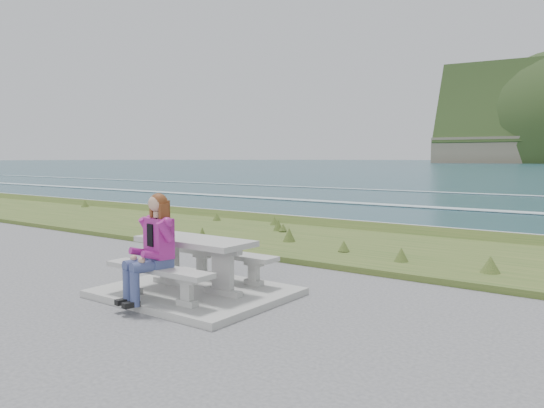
% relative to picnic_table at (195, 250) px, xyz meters
% --- Properties ---
extents(concrete_slab, '(2.60, 2.10, 0.10)m').
position_rel_picnic_table_xyz_m(concrete_slab, '(-0.00, 0.00, -0.63)').
color(concrete_slab, gray).
rests_on(concrete_slab, ground).
extents(picnic_table, '(1.80, 0.75, 0.75)m').
position_rel_picnic_table_xyz_m(picnic_table, '(0.00, 0.00, 0.00)').
color(picnic_table, gray).
rests_on(picnic_table, concrete_slab).
extents(bench_landward, '(1.80, 0.35, 0.45)m').
position_rel_picnic_table_xyz_m(bench_landward, '(0.00, -0.70, -0.23)').
color(bench_landward, gray).
rests_on(bench_landward, concrete_slab).
extents(bench_seaward, '(1.80, 0.35, 0.45)m').
position_rel_picnic_table_xyz_m(bench_seaward, '(0.00, 0.70, -0.23)').
color(bench_seaward, gray).
rests_on(bench_seaward, concrete_slab).
extents(grass_verge, '(160.00, 4.50, 0.22)m').
position_rel_picnic_table_xyz_m(grass_verge, '(-0.00, 5.00, -0.68)').
color(grass_verge, '#2D4D1D').
rests_on(grass_verge, ground).
extents(shore_drop, '(160.00, 0.80, 2.20)m').
position_rel_picnic_table_xyz_m(shore_drop, '(-0.00, 7.90, -0.68)').
color(shore_drop, '#6B6250').
rests_on(shore_drop, ground).
extents(ocean, '(1600.00, 1600.00, 0.09)m').
position_rel_picnic_table_xyz_m(ocean, '(-0.00, 25.09, -2.42)').
color(ocean, '#1B414D').
rests_on(ocean, ground).
extents(seated_woman, '(0.54, 0.79, 1.44)m').
position_rel_picnic_table_xyz_m(seated_woman, '(-0.03, -0.84, -0.05)').
color(seated_woman, navy).
rests_on(seated_woman, concrete_slab).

